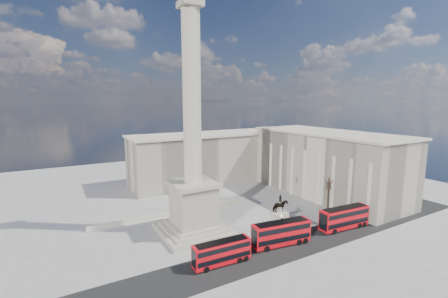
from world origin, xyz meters
TOP-DOWN VIEW (x-y plane):
  - ground at (0.00, 0.00)m, footprint 180.00×180.00m
  - asphalt_road at (5.00, -10.00)m, footprint 120.00×9.00m
  - nelsons_column at (0.00, 5.00)m, footprint 14.00×14.00m
  - balustrade_wall at (0.00, 16.00)m, footprint 40.00×0.60m
  - building_east at (45.00, 10.00)m, footprint 19.00×46.00m
  - building_northeast at (20.00, 40.00)m, footprint 51.00×17.00m
  - red_bus_a at (-1.04, -9.19)m, footprint 10.24×2.78m
  - red_bus_b at (12.15, -8.84)m, footprint 11.92×4.16m
  - red_bus_c at (28.92, -9.64)m, footprint 12.02×3.64m
  - victorian_lamp at (12.14, -8.67)m, footprint 0.52×0.52m
  - equestrian_statue at (15.75, -3.97)m, footprint 3.89×2.92m
  - bare_tree_near at (34.64, 0.03)m, footprint 2.02×2.02m
  - bare_tree_mid at (38.88, 7.48)m, footprint 1.65×1.65m
  - bare_tree_far at (36.23, 12.55)m, footprint 1.61×1.61m
  - pedestrian_walking at (14.47, -1.63)m, footprint 0.75×0.59m
  - pedestrian_standing at (18.72, -6.50)m, footprint 1.10×1.08m
  - pedestrian_crossing at (20.85, -5.42)m, footprint 0.91×1.18m

SIDE VIEW (x-z plane):
  - ground at x=0.00m, z-range 0.00..0.00m
  - asphalt_road at x=5.00m, z-range 0.00..0.01m
  - balustrade_wall at x=0.00m, z-range 0.00..1.10m
  - pedestrian_standing at x=18.72m, z-range 0.00..1.79m
  - pedestrian_walking at x=14.47m, z-range 0.00..1.81m
  - pedestrian_crossing at x=20.85m, z-range 0.00..1.86m
  - red_bus_a at x=-1.04m, z-range 0.10..4.22m
  - red_bus_b at x=12.15m, z-range 0.12..4.85m
  - red_bus_c at x=28.92m, z-range 0.12..4.92m
  - equestrian_statue at x=15.75m, z-range -1.25..6.89m
  - victorian_lamp at x=12.14m, z-range 0.54..6.59m
  - bare_tree_mid at x=38.88m, z-range 1.80..8.05m
  - bare_tree_far at x=36.23m, z-range 1.89..8.47m
  - bare_tree_near at x=34.64m, z-range 2.55..11.40m
  - building_northeast at x=20.00m, z-range 0.02..16.62m
  - building_east at x=45.00m, z-range 0.02..18.62m
  - nelsons_column at x=0.00m, z-range -12.01..37.84m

